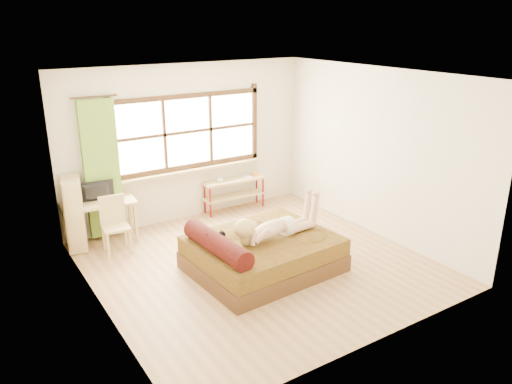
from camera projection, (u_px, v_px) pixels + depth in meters
floor at (259, 264)px, 7.28m from camera, size 4.50×4.50×0.00m
ceiling at (259, 75)px, 6.39m from camera, size 4.50×4.50×0.00m
wall_back at (188, 143)px, 8.63m from camera, size 4.50×0.00×4.50m
wall_front at (379, 231)px, 5.05m from camera, size 4.50×0.00×4.50m
wall_left at (94, 207)px, 5.69m from camera, size 0.00×4.50×4.50m
wall_right at (376, 153)px, 7.98m from camera, size 0.00×4.50×4.50m
window at (188, 134)px, 8.55m from camera, size 2.80×0.16×1.46m
curtain at (102, 170)px, 7.81m from camera, size 0.55×0.10×2.20m
bed at (260, 253)px, 7.02m from camera, size 2.03×1.66×0.74m
woman at (274, 218)px, 6.91m from camera, size 1.38×0.47×0.58m
kitten at (214, 240)px, 6.64m from camera, size 0.30×0.13×0.23m
desk at (99, 208)px, 7.77m from camera, size 1.15×0.62×0.69m
monitor at (97, 192)px, 7.73m from camera, size 0.55×0.13×0.31m
chair at (114, 221)px, 7.57m from camera, size 0.42×0.42×0.86m
pipe_shelf at (235, 187)px, 9.20m from camera, size 1.21×0.35×0.68m
cup at (220, 180)px, 8.97m from camera, size 0.12×0.12×0.09m
book at (243, 177)px, 9.24m from camera, size 0.16×0.21×0.02m
bookshelf at (74, 214)px, 7.59m from camera, size 0.37×0.53×1.12m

